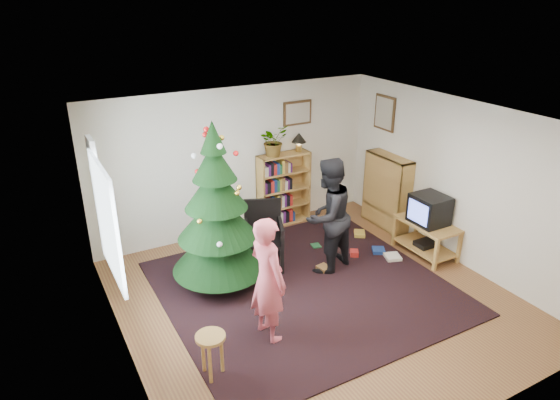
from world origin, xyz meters
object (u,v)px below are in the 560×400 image
christmas_tree (217,221)px  armchair (261,232)px  tv_stand (426,235)px  picture_right (385,113)px  table_lamp (299,139)px  potted_plant (274,141)px  stool (211,345)px  crt_tv (429,209)px  bookshelf_back (284,188)px  bookshelf_right (387,191)px  picture_back (297,113)px  person_standing (268,280)px  person_by_chair (328,216)px

christmas_tree → armchair: (0.77, 0.21, -0.45)m
tv_stand → armchair: armchair is taller
picture_right → table_lamp: size_ratio=1.76×
tv_stand → potted_plant: 2.93m
christmas_tree → stool: (-0.80, -1.70, -0.58)m
picture_right → crt_tv: bearing=-99.6°
picture_right → bookshelf_back: bearing=160.5°
armchair → tv_stand: bearing=1.0°
bookshelf_back → bookshelf_right: (1.53, -0.97, 0.00)m
picture_back → armchair: (-1.37, -1.27, -1.40)m
table_lamp → christmas_tree: bearing=-147.4°
person_standing → person_by_chair: size_ratio=0.91×
bookshelf_right → stool: bookshelf_right is taller
person_by_chair → table_lamp: (0.53, 1.73, 0.65)m
christmas_tree → person_standing: size_ratio=1.51×
stool → person_standing: (0.86, 0.33, 0.37)m
tv_stand → table_lamp: size_ratio=2.90×
potted_plant → table_lamp: bearing=0.0°
christmas_tree → person_by_chair: christmas_tree is taller
christmas_tree → picture_back: bearing=34.7°
picture_back → bookshelf_right: (1.19, -1.11, -1.29)m
christmas_tree → table_lamp: christmas_tree is taller
person_standing → person_by_chair: (1.50, 0.99, 0.08)m
armchair → person_by_chair: size_ratio=0.58×
tv_stand → crt_tv: 0.45m
picture_right → bookshelf_right: bearing=-109.3°
crt_tv → potted_plant: (-1.61, 2.11, 0.79)m
bookshelf_right → person_standing: 3.70m
armchair → table_lamp: bearing=63.2°
bookshelf_right → crt_tv: bookshelf_right is taller
crt_tv → potted_plant: bearing=127.3°
bookshelf_right → table_lamp: table_lamp is taller
picture_back → christmas_tree: (-2.14, -1.48, -0.95)m
tv_stand → bookshelf_right: bearing=84.0°
christmas_tree → stool: christmas_tree is taller
christmas_tree → person_standing: (0.06, -1.37, -0.21)m
armchair → potted_plant: (0.83, 1.13, 1.01)m
picture_back → tv_stand: picture_back is taller
potted_plant → armchair: bearing=-126.4°
person_by_chair → potted_plant: (0.03, 1.73, 0.69)m
armchair → person_by_chair: bearing=-13.8°
christmas_tree → bookshelf_back: bearing=36.8°
person_standing → stool: bearing=102.3°
tv_stand → crt_tv: bearing=180.0°
crt_tv → person_by_chair: bearing=166.8°
stool → person_by_chair: 2.74m
picture_back → stool: bearing=-132.7°
picture_right → armchair: picture_right is taller
picture_back → person_standing: size_ratio=0.35×
crt_tv → table_lamp: table_lamp is taller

